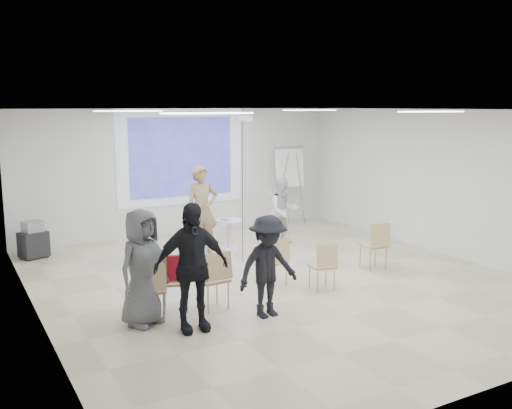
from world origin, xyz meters
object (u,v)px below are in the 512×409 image
chair_far_left (150,287)px  flipchart_easel (289,167)px  audience_left (191,258)px  player_right (284,207)px  chair_center (276,258)px  av_cart (33,241)px  pedestal_table (229,233)px  laptop (212,277)px  chair_left_inner (215,276)px  audience_mid (268,260)px  player_left (202,204)px  audience_outer (142,260)px  chair_right_inner (324,263)px  chair_right_far (376,242)px  chair_left_mid (175,278)px

chair_far_left → flipchart_easel: (5.35, 4.75, 1.00)m
audience_left → player_right: bearing=49.0°
chair_center → av_cart: 5.22m
pedestal_table → laptop: bearing=-120.6°
chair_left_inner → audience_mid: size_ratio=0.53×
player_left → audience_mid: bearing=-92.7°
audience_outer → av_cart: (-0.83, 4.55, -0.58)m
audience_outer → player_right: bearing=9.4°
audience_mid → chair_right_inner: bearing=16.8°
chair_right_far → chair_left_inner: bearing=-166.4°
chair_right_inner → player_left: bearing=112.5°
flipchart_easel → player_right: bearing=-113.1°
player_left → chair_far_left: (-2.20, -3.15, -0.54)m
chair_far_left → chair_right_inner: size_ratio=1.05×
player_right → chair_right_far: size_ratio=1.81×
chair_center → chair_left_inner: bearing=-168.4°
chair_left_mid → chair_right_inner: (2.52, -0.29, -0.04)m
chair_left_mid → audience_left: size_ratio=0.43×
player_right → chair_far_left: 5.14m
chair_far_left → audience_mid: (1.57, -0.65, 0.35)m
player_left → chair_right_inner: player_left is taller
pedestal_table → chair_center: 2.72m
laptop → av_cart: (-1.95, 4.44, -0.14)m
chair_far_left → av_cart: bearing=101.8°
laptop → audience_mid: 0.98m
chair_far_left → laptop: chair_far_left is taller
player_right → audience_left: audience_left is taller
audience_mid → flipchart_easel: (3.78, 5.39, 0.65)m
player_left → audience_outer: (-2.32, -3.21, -0.11)m
chair_right_far → audience_left: (-4.16, -1.02, 0.49)m
chair_far_left → chair_center: size_ratio=1.01×
player_left → chair_left_mid: bearing=-113.8°
player_right → chair_left_inner: bearing=-130.5°
av_cart → laptop: bearing=-86.8°
player_right → chair_right_far: 2.66m
player_right → flipchart_easel: bearing=59.1°
chair_right_inner → flipchart_easel: 5.49m
chair_left_inner → laptop: 0.11m
audience_mid → audience_outer: 1.80m
av_cart → player_right: bearing=-36.4°
laptop → av_cart: 4.85m
player_right → av_cart: player_right is taller
laptop → chair_right_inner: bearing=171.1°
player_left → audience_left: player_left is taller
pedestal_table → chair_right_far: chair_right_far is taller
flipchart_easel → player_left: bearing=-140.5°
pedestal_table → audience_outer: bearing=-132.5°
chair_left_inner → audience_outer: 1.19m
chair_right_far → flipchart_easel: size_ratio=0.45×
chair_far_left → chair_left_mid: size_ratio=0.98×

